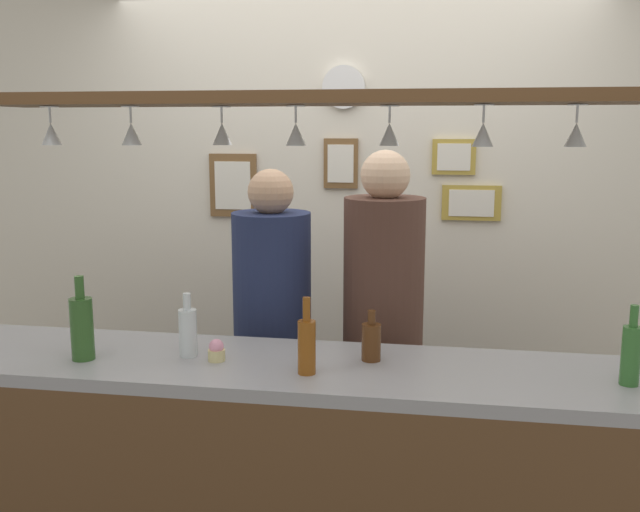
{
  "coord_description": "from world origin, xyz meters",
  "views": [
    {
      "loc": [
        0.46,
        -2.65,
        1.84
      ],
      "look_at": [
        0.0,
        0.1,
        1.33
      ],
      "focal_mm": 39.75,
      "sensor_mm": 36.0,
      "label": 1
    }
  ],
  "objects_px": {
    "person_right_brown_shirt": "(383,314)",
    "wall_clock": "(344,87)",
    "cupcake": "(216,351)",
    "bottle_beer_green_import": "(631,353)",
    "bottle_beer_amber_tall": "(307,344)",
    "picture_frame_crest": "(341,163)",
    "bottle_beer_brown_stubby": "(371,341)",
    "person_middle_navy_shirt": "(272,320)",
    "picture_frame_caricature": "(233,185)",
    "picture_frame_lower_pair": "(471,203)",
    "picture_frame_upper_small": "(454,157)",
    "bottle_soda_clear": "(188,331)",
    "bottle_champagne_green": "(82,327)"
  },
  "relations": [
    {
      "from": "picture_frame_lower_pair",
      "to": "bottle_beer_brown_stubby",
      "type": "bearing_deg",
      "value": -106.05
    },
    {
      "from": "person_middle_navy_shirt",
      "to": "person_right_brown_shirt",
      "type": "xyz_separation_m",
      "value": [
        0.48,
        0.0,
        0.05
      ]
    },
    {
      "from": "bottle_soda_clear",
      "to": "bottle_champagne_green",
      "type": "bearing_deg",
      "value": -164.7
    },
    {
      "from": "person_middle_navy_shirt",
      "to": "bottle_beer_green_import",
      "type": "distance_m",
      "value": 1.47
    },
    {
      "from": "picture_frame_caricature",
      "to": "picture_frame_upper_small",
      "type": "bearing_deg",
      "value": 0.0
    },
    {
      "from": "person_middle_navy_shirt",
      "to": "cupcake",
      "type": "height_order",
      "value": "person_middle_navy_shirt"
    },
    {
      "from": "picture_frame_upper_small",
      "to": "wall_clock",
      "type": "bearing_deg",
      "value": -179.37
    },
    {
      "from": "bottle_beer_green_import",
      "to": "bottle_beer_amber_tall",
      "type": "height_order",
      "value": "same"
    },
    {
      "from": "person_right_brown_shirt",
      "to": "picture_frame_upper_small",
      "type": "relative_size",
      "value": 7.94
    },
    {
      "from": "cupcake",
      "to": "picture_frame_crest",
      "type": "bearing_deg",
      "value": 80.57
    },
    {
      "from": "cupcake",
      "to": "picture_frame_caricature",
      "type": "distance_m",
      "value": 1.54
    },
    {
      "from": "bottle_beer_amber_tall",
      "to": "picture_frame_caricature",
      "type": "xyz_separation_m",
      "value": [
        -0.69,
        1.5,
        0.39
      ]
    },
    {
      "from": "bottle_champagne_green",
      "to": "picture_frame_upper_small",
      "type": "relative_size",
      "value": 1.36
    },
    {
      "from": "bottle_soda_clear",
      "to": "picture_frame_crest",
      "type": "bearing_deg",
      "value": 75.8
    },
    {
      "from": "bottle_beer_green_import",
      "to": "wall_clock",
      "type": "bearing_deg",
      "value": 127.92
    },
    {
      "from": "person_right_brown_shirt",
      "to": "picture_frame_caricature",
      "type": "bearing_deg",
      "value": 138.23
    },
    {
      "from": "picture_frame_lower_pair",
      "to": "wall_clock",
      "type": "distance_m",
      "value": 0.89
    },
    {
      "from": "bottle_soda_clear",
      "to": "cupcake",
      "type": "height_order",
      "value": "bottle_soda_clear"
    },
    {
      "from": "bottle_soda_clear",
      "to": "bottle_champagne_green",
      "type": "distance_m",
      "value": 0.37
    },
    {
      "from": "person_right_brown_shirt",
      "to": "wall_clock",
      "type": "bearing_deg",
      "value": 109.74
    },
    {
      "from": "picture_frame_crest",
      "to": "picture_frame_caricature",
      "type": "relative_size",
      "value": 0.76
    },
    {
      "from": "picture_frame_caricature",
      "to": "picture_frame_crest",
      "type": "bearing_deg",
      "value": 0.0
    },
    {
      "from": "person_right_brown_shirt",
      "to": "picture_frame_lower_pair",
      "type": "height_order",
      "value": "person_right_brown_shirt"
    },
    {
      "from": "picture_frame_lower_pair",
      "to": "bottle_champagne_green",
      "type": "bearing_deg",
      "value": -132.9
    },
    {
      "from": "picture_frame_lower_pair",
      "to": "wall_clock",
      "type": "relative_size",
      "value": 1.36
    },
    {
      "from": "person_middle_navy_shirt",
      "to": "picture_frame_upper_small",
      "type": "bearing_deg",
      "value": 45.58
    },
    {
      "from": "person_right_brown_shirt",
      "to": "picture_frame_caricature",
      "type": "relative_size",
      "value": 5.14
    },
    {
      "from": "picture_frame_crest",
      "to": "picture_frame_lower_pair",
      "type": "relative_size",
      "value": 0.87
    },
    {
      "from": "bottle_beer_green_import",
      "to": "bottle_beer_brown_stubby",
      "type": "relative_size",
      "value": 1.44
    },
    {
      "from": "bottle_soda_clear",
      "to": "cupcake",
      "type": "bearing_deg",
      "value": -16.8
    },
    {
      "from": "bottle_beer_green_import",
      "to": "bottle_soda_clear",
      "type": "xyz_separation_m",
      "value": [
        -1.48,
        0.04,
        -0.01
      ]
    },
    {
      "from": "bottle_soda_clear",
      "to": "wall_clock",
      "type": "relative_size",
      "value": 1.05
    },
    {
      "from": "bottle_beer_green_import",
      "to": "person_middle_navy_shirt",
      "type": "bearing_deg",
      "value": 153.84
    },
    {
      "from": "person_middle_navy_shirt",
      "to": "bottle_beer_amber_tall",
      "type": "bearing_deg",
      "value": -68.07
    },
    {
      "from": "wall_clock",
      "to": "bottle_beer_green_import",
      "type": "bearing_deg",
      "value": -52.08
    },
    {
      "from": "wall_clock",
      "to": "cupcake",
      "type": "bearing_deg",
      "value": -100.0
    },
    {
      "from": "person_right_brown_shirt",
      "to": "bottle_soda_clear",
      "type": "height_order",
      "value": "person_right_brown_shirt"
    },
    {
      "from": "person_right_brown_shirt",
      "to": "picture_frame_caricature",
      "type": "xyz_separation_m",
      "value": [
        -0.88,
        0.79,
        0.47
      ]
    },
    {
      "from": "bottle_beer_green_import",
      "to": "bottle_soda_clear",
      "type": "bearing_deg",
      "value": 178.39
    },
    {
      "from": "person_middle_navy_shirt",
      "to": "bottle_soda_clear",
      "type": "xyz_separation_m",
      "value": [
        -0.16,
        -0.6,
        0.12
      ]
    },
    {
      "from": "picture_frame_upper_small",
      "to": "picture_frame_lower_pair",
      "type": "bearing_deg",
      "value": 0.0
    },
    {
      "from": "bottle_beer_amber_tall",
      "to": "bottle_beer_brown_stubby",
      "type": "bearing_deg",
      "value": 40.86
    },
    {
      "from": "picture_frame_lower_pair",
      "to": "picture_frame_caricature",
      "type": "relative_size",
      "value": 0.88
    },
    {
      "from": "picture_frame_upper_small",
      "to": "bottle_beer_green_import",
      "type": "bearing_deg",
      "value": -69.25
    },
    {
      "from": "picture_frame_crest",
      "to": "wall_clock",
      "type": "relative_size",
      "value": 1.18
    },
    {
      "from": "person_right_brown_shirt",
      "to": "bottle_champagne_green",
      "type": "xyz_separation_m",
      "value": [
        -1.0,
        -0.7,
        0.09
      ]
    },
    {
      "from": "person_middle_navy_shirt",
      "to": "bottle_beer_green_import",
      "type": "relative_size",
      "value": 6.4
    },
    {
      "from": "person_right_brown_shirt",
      "to": "bottle_champagne_green",
      "type": "relative_size",
      "value": 5.82
    },
    {
      "from": "bottle_soda_clear",
      "to": "picture_frame_upper_small",
      "type": "height_order",
      "value": "picture_frame_upper_small"
    },
    {
      "from": "wall_clock",
      "to": "bottle_beer_brown_stubby",
      "type": "bearing_deg",
      "value": -77.99
    }
  ]
}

